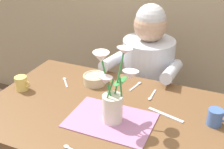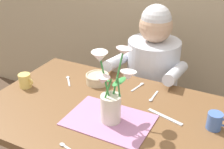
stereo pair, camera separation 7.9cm
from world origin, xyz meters
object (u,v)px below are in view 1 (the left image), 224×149
object	(u,v)px
seated_person	(146,86)
ceramic_bowl	(95,79)
flower_vase	(113,92)
tea_cup	(215,117)
dinner_knife	(166,115)
ceramic_mug	(22,83)

from	to	relation	value
seated_person	ceramic_bowl	world-z (taller)	seated_person
seated_person	flower_vase	size ratio (longest dim) A/B	3.31
tea_cup	dinner_knife	bearing A→B (deg)	-175.05
flower_vase	dinner_knife	bearing A→B (deg)	32.31
ceramic_bowl	tea_cup	world-z (taller)	tea_cup
ceramic_bowl	dinner_knife	xyz separation A→B (m)	(0.46, -0.15, -0.03)
dinner_knife	tea_cup	xyz separation A→B (m)	(0.22, 0.02, 0.04)
seated_person	ceramic_mug	size ratio (longest dim) A/B	12.20
tea_cup	ceramic_mug	bearing A→B (deg)	-174.75
seated_person	tea_cup	bearing A→B (deg)	-46.31
flower_vase	ceramic_bowl	xyz separation A→B (m)	(-0.24, 0.29, -0.13)
tea_cup	ceramic_bowl	bearing A→B (deg)	169.21
seated_person	ceramic_mug	xyz separation A→B (m)	(-0.54, -0.61, 0.22)
flower_vase	tea_cup	bearing A→B (deg)	19.58
ceramic_mug	seated_person	bearing A→B (deg)	48.75
flower_vase	tea_cup	xyz separation A→B (m)	(0.44, 0.16, -0.12)
flower_vase	seated_person	bearing A→B (deg)	93.43
seated_person	flower_vase	distance (m)	0.76
flower_vase	ceramic_bowl	world-z (taller)	flower_vase
seated_person	tea_cup	xyz separation A→B (m)	(0.48, -0.52, 0.22)
seated_person	ceramic_bowl	xyz separation A→B (m)	(-0.20, -0.39, 0.21)
ceramic_bowl	tea_cup	size ratio (longest dim) A/B	1.46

